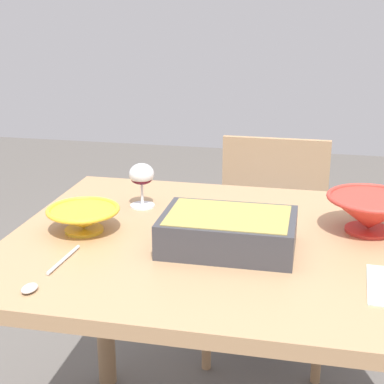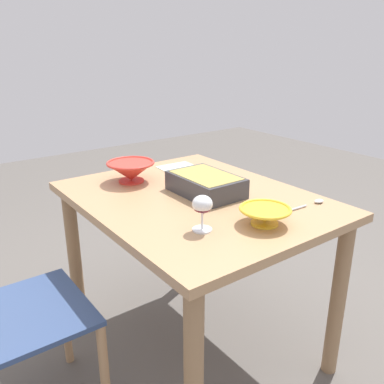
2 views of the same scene
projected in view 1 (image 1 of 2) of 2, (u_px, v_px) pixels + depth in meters
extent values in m
cube|color=tan|center=(231.00, 246.00, 1.47)|extent=(1.13, 0.89, 0.04)
cylinder|color=#93704E|center=(103.00, 292.00, 2.04)|extent=(0.06, 0.06, 0.74)
cube|color=#334772|center=(269.00, 242.00, 2.22)|extent=(0.45, 0.40, 0.02)
cube|color=tan|center=(275.00, 181.00, 2.34)|extent=(0.42, 0.02, 0.35)
cylinder|color=tan|center=(207.00, 315.00, 2.17)|extent=(0.04, 0.04, 0.45)
cylinder|color=tan|center=(319.00, 328.00, 2.09)|extent=(0.04, 0.04, 0.45)
cylinder|color=tan|center=(222.00, 272.00, 2.51)|extent=(0.04, 0.04, 0.45)
cylinder|color=tan|center=(320.00, 281.00, 2.43)|extent=(0.04, 0.04, 0.45)
cylinder|color=white|center=(142.00, 206.00, 1.69)|extent=(0.07, 0.07, 0.01)
cylinder|color=white|center=(142.00, 194.00, 1.68)|extent=(0.01, 0.01, 0.06)
ellipsoid|color=white|center=(142.00, 174.00, 1.66)|extent=(0.07, 0.07, 0.06)
ellipsoid|color=#4C0A19|center=(142.00, 178.00, 1.67)|extent=(0.06, 0.06, 0.03)
cube|color=#38383D|center=(227.00, 232.00, 1.40)|extent=(0.32, 0.22, 0.08)
cube|color=#9E8C47|center=(227.00, 219.00, 1.39)|extent=(0.29, 0.19, 0.02)
cylinder|color=red|center=(368.00, 230.00, 1.51)|extent=(0.12, 0.12, 0.01)
cone|color=red|center=(370.00, 213.00, 1.50)|extent=(0.22, 0.22, 0.08)
torus|color=red|center=(371.00, 198.00, 1.48)|extent=(0.23, 0.23, 0.01)
cylinder|color=yellow|center=(84.00, 230.00, 1.51)|extent=(0.10, 0.10, 0.01)
cone|color=yellow|center=(84.00, 219.00, 1.50)|extent=(0.18, 0.18, 0.05)
torus|color=yellow|center=(83.00, 210.00, 1.50)|extent=(0.19, 0.19, 0.01)
cylinder|color=silver|center=(64.00, 259.00, 1.34)|extent=(0.02, 0.15, 0.01)
ellipsoid|color=silver|center=(30.00, 288.00, 1.20)|extent=(0.03, 0.05, 0.01)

